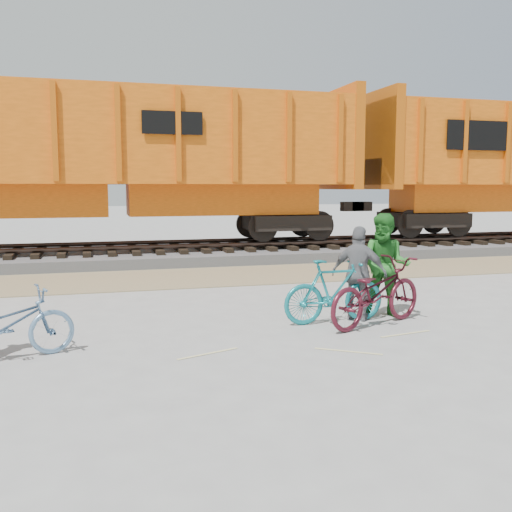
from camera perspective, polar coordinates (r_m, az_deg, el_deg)
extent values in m
plane|color=#9E9E99|center=(8.51, 0.82, -7.76)|extent=(120.00, 120.00, 0.00)
cube|color=#92815B|center=(13.76, -5.73, -2.10)|extent=(120.00, 3.00, 0.02)
cube|color=slate|center=(17.17, -7.78, 0.12)|extent=(120.00, 4.00, 0.30)
cube|color=black|center=(17.15, -7.79, 0.82)|extent=(0.22, 2.60, 0.12)
cube|color=black|center=(19.16, 11.85, 1.37)|extent=(0.22, 2.60, 0.12)
cylinder|color=#382821|center=(16.43, -7.45, 0.98)|extent=(120.00, 0.12, 0.12)
cylinder|color=#382821|center=(17.85, -8.12, 1.44)|extent=(120.00, 0.12, 0.12)
cube|color=black|center=(16.95, -13.58, 2.59)|extent=(11.20, 2.20, 0.80)
cube|color=orange|center=(16.91, -13.67, 5.46)|extent=(11.76, 1.65, 0.90)
cube|color=orange|center=(16.96, -13.84, 11.38)|extent=(14.00, 3.00, 2.60)
cube|color=#BA510B|center=(18.54, 8.28, 11.42)|extent=(0.30, 3.06, 3.10)
cube|color=#BA510B|center=(19.10, 11.91, 11.21)|extent=(0.30, 3.06, 3.10)
cube|color=black|center=(19.18, 21.34, 11.17)|extent=(2.20, 0.04, 0.90)
imported|color=#648AAF|center=(7.77, -23.91, -6.36)|extent=(1.82, 1.11, 0.90)
imported|color=#167F87|center=(9.15, 7.84, -3.51)|extent=(1.72, 0.54, 1.03)
imported|color=#4D1420|center=(9.09, 11.92, -3.55)|extent=(2.13, 1.44, 1.06)
imported|color=#257225|center=(9.70, 12.82, -0.92)|extent=(1.06, 1.03, 1.73)
imported|color=slate|center=(9.35, 10.27, -1.74)|extent=(0.93, 0.87, 1.53)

